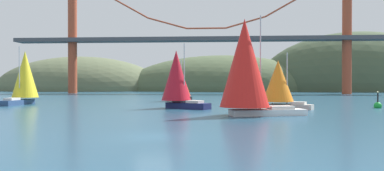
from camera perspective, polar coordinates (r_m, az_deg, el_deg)
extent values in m
plane|color=navy|center=(27.01, -5.65, -7.43)|extent=(360.00, 360.00, 0.00)
ellipsoid|color=#425138|center=(170.64, 23.19, -0.74)|extent=(83.65, 44.00, 47.71)
ellipsoid|color=#4C5B3D|center=(161.39, 4.39, -0.77)|extent=(84.06, 44.00, 29.13)
ellipsoid|color=#5B6647|center=(172.05, -16.02, -0.70)|extent=(72.35, 44.00, 28.71)
cylinder|color=#A34228|center=(131.29, -17.06, 7.84)|extent=(2.80, 2.80, 40.87)
cylinder|color=#A34228|center=(128.27, 21.69, 8.00)|extent=(2.80, 2.80, 40.87)
cube|color=#47474C|center=(122.15, 2.08, 6.76)|extent=(121.33, 6.00, 1.20)
cylinder|color=#A34228|center=(126.94, -9.20, 11.20)|extent=(12.44, 0.50, 7.27)
cylinder|color=#A34228|center=(123.87, -3.64, 9.07)|extent=(12.33, 0.50, 3.90)
cylinder|color=#A34228|center=(122.57, 2.08, 8.35)|extent=(12.19, 0.50, 0.50)
cylinder|color=#A34228|center=(122.96, 7.84, 9.13)|extent=(12.33, 0.50, 3.90)
cylinder|color=#A34228|center=(125.17, 13.53, 11.35)|extent=(12.44, 0.50, 7.27)
cube|color=black|center=(76.72, -1.39, -1.98)|extent=(3.36, 7.04, 0.70)
cube|color=beige|center=(77.85, -1.08, -1.55)|extent=(1.82, 2.44, 0.36)
cylinder|color=#B2B2B7|center=(76.00, -1.57, 1.11)|extent=(0.14, 0.14, 7.55)
cone|color=red|center=(74.59, -1.96, 0.87)|extent=(5.62, 5.62, 6.31)
cube|color=navy|center=(69.17, -24.21, -2.25)|extent=(2.53, 7.56, 0.82)
cube|color=beige|center=(68.02, -24.82, -1.81)|extent=(1.67, 2.49, 0.36)
cylinder|color=#B2B2B7|center=(69.73, -23.89, 1.68)|extent=(0.14, 0.14, 8.70)
cone|color=yellow|center=(71.11, -23.18, 1.53)|extent=(4.56, 4.56, 7.77)
cube|color=white|center=(44.21, 10.98, -3.87)|extent=(8.69, 4.37, 0.69)
cube|color=beige|center=(44.74, 12.78, -3.15)|extent=(3.04, 2.40, 0.36)
cylinder|color=#B2B2B7|center=(43.83, 9.97, 3.34)|extent=(0.14, 0.14, 10.39)
cone|color=red|center=(43.23, 7.68, 3.30)|extent=(6.65, 6.65, 9.67)
cube|color=#191E4C|center=(54.12, -0.59, -2.97)|extent=(6.53, 4.93, 0.82)
cube|color=beige|center=(53.44, 0.42, -2.38)|extent=(2.54, 2.35, 0.36)
cylinder|color=#B2B2B7|center=(54.40, -1.14, 1.84)|extent=(0.14, 0.14, 8.28)
cone|color=#B21423|center=(55.21, -2.33, 1.50)|extent=(5.69, 5.69, 7.06)
cube|color=#B7B2A8|center=(54.99, 14.27, -3.01)|extent=(5.92, 4.06, 0.69)
cube|color=beige|center=(54.69, 15.32, -2.48)|extent=(2.22, 1.97, 0.36)
cylinder|color=#B2B2B7|center=(55.05, 13.71, 1.03)|extent=(0.14, 0.14, 7.06)
cone|color=orange|center=(55.42, 12.45, 0.65)|extent=(5.78, 5.78, 5.73)
sphere|color=green|center=(61.53, 25.49, -2.70)|extent=(1.10, 1.10, 1.10)
cylinder|color=black|center=(61.48, 25.49, -1.73)|extent=(0.20, 0.20, 1.60)
sphere|color=#F2EA99|center=(61.45, 25.50, -0.87)|extent=(0.24, 0.24, 0.24)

